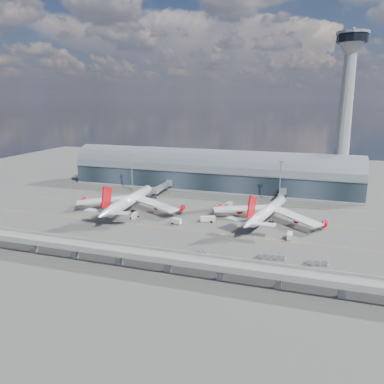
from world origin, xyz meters
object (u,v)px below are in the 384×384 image
(service_truck_0, at_px, (135,216))
(service_truck_2, at_px, (208,219))
(service_truck_5, at_px, (110,202))
(cargo_train_0, at_px, (200,253))
(control_tower, at_px, (345,116))
(service_truck_1, at_px, (177,221))
(service_truck_4, at_px, (229,205))
(floodlight_mast_right, at_px, (280,181))
(floodlight_mast_left, at_px, (132,171))
(airliner_left, at_px, (129,201))
(airliner_right, at_px, (267,212))
(cargo_train_1, at_px, (272,257))
(cargo_train_2, at_px, (318,262))
(service_truck_3, at_px, (290,236))

(service_truck_0, bearing_deg, service_truck_2, -3.23)
(service_truck_5, xyz_separation_m, cargo_train_0, (73.27, -54.48, -0.72))
(control_tower, bearing_deg, service_truck_5, -153.60)
(service_truck_1, relative_size, service_truck_4, 0.90)
(control_tower, height_order, service_truck_4, control_tower)
(floodlight_mast_right, relative_size, service_truck_2, 3.22)
(service_truck_5, bearing_deg, floodlight_mast_left, 32.18)
(airliner_left, distance_m, service_truck_2, 48.08)
(airliner_left, relative_size, cargo_train_0, 9.13)
(service_truck_1, bearing_deg, service_truck_0, 96.40)
(airliner_left, height_order, service_truck_1, airliner_left)
(airliner_right, bearing_deg, cargo_train_0, -99.76)
(floodlight_mast_right, distance_m, service_truck_5, 104.01)
(cargo_train_0, xyz_separation_m, cargo_train_1, (28.57, 5.15, 0.12))
(airliner_right, distance_m, cargo_train_2, 53.58)
(airliner_left, height_order, cargo_train_0, airliner_left)
(service_truck_1, relative_size, service_truck_5, 0.79)
(service_truck_1, xyz_separation_m, service_truck_4, (18.83, 37.07, 0.17))
(service_truck_1, height_order, service_truck_3, service_truck_1)
(service_truck_1, distance_m, service_truck_5, 54.94)
(service_truck_4, distance_m, cargo_train_1, 72.85)
(cargo_train_1, height_order, cargo_train_2, cargo_train_2)
(control_tower, bearing_deg, airliner_right, -119.01)
(service_truck_2, distance_m, service_truck_5, 65.82)
(cargo_train_1, bearing_deg, service_truck_2, 54.30)
(airliner_right, relative_size, cargo_train_1, 5.52)
(floodlight_mast_left, xyz_separation_m, airliner_left, (20.64, -44.89, -7.74))
(cargo_train_2, bearing_deg, service_truck_3, 39.81)
(control_tower, relative_size, cargo_train_1, 9.09)
(floodlight_mast_left, height_order, cargo_train_0, floodlight_mast_left)
(service_truck_4, height_order, cargo_train_2, service_truck_4)
(service_truck_2, relative_size, service_truck_4, 1.35)
(floodlight_mast_left, bearing_deg, service_truck_4, -16.19)
(cargo_train_1, bearing_deg, cargo_train_2, -81.16)
(control_tower, xyz_separation_m, cargo_train_1, (-29.54, -114.55, -50.66))
(control_tower, xyz_separation_m, service_truck_4, (-61.81, -49.24, -50.01))
(control_tower, distance_m, service_truck_3, 105.81)
(airliner_left, xyz_separation_m, cargo_train_2, (102.03, -41.78, -4.91))
(floodlight_mast_left, height_order, service_truck_3, floodlight_mast_left)
(floodlight_mast_right, xyz_separation_m, airliner_left, (-79.36, -44.89, -7.74))
(floodlight_mast_right, bearing_deg, cargo_train_2, -75.34)
(service_truck_4, bearing_deg, cargo_train_0, -77.88)
(control_tower, height_order, cargo_train_1, control_tower)
(cargo_train_1, bearing_deg, service_truck_1, 70.33)
(cargo_train_1, bearing_deg, airliner_right, 18.80)
(floodlight_mast_left, relative_size, floodlight_mast_right, 1.00)
(control_tower, height_order, cargo_train_0, control_tower)
(floodlight_mast_left, distance_m, service_truck_4, 77.15)
(cargo_train_2, bearing_deg, cargo_train_0, 110.06)
(service_truck_4, bearing_deg, airliner_right, -27.79)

